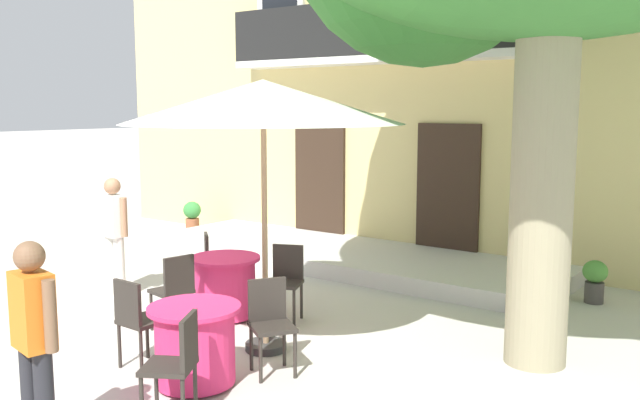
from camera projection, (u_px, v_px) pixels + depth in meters
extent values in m
plane|color=beige|center=(170.00, 327.00, 8.08)|extent=(120.00, 120.00, 0.00)
cube|color=#DBC67F|center=(437.00, 45.00, 13.24)|extent=(13.00, 4.00, 7.50)
cube|color=#332319|center=(320.00, 184.00, 12.75)|extent=(1.10, 0.08, 2.30)
cube|color=#332319|center=(448.00, 194.00, 11.22)|extent=(1.10, 0.08, 2.30)
cube|color=silver|center=(372.00, 60.00, 11.45)|extent=(5.60, 0.65, 0.12)
cube|color=black|center=(363.00, 27.00, 11.14)|extent=(5.60, 0.06, 0.90)
cylinder|color=#995638|center=(268.00, 55.00, 12.80)|extent=(0.27, 0.27, 0.25)
ellipsoid|color=#4C8E38|center=(268.00, 35.00, 12.75)|extent=(0.35, 0.35, 0.48)
cylinder|color=#47423D|center=(335.00, 50.00, 11.89)|extent=(0.26, 0.26, 0.28)
ellipsoid|color=#38843D|center=(335.00, 33.00, 11.85)|extent=(0.34, 0.34, 0.31)
cylinder|color=#995638|center=(414.00, 46.00, 10.99)|extent=(0.31, 0.31, 0.26)
ellipsoid|color=#4C8E38|center=(414.00, 26.00, 10.95)|extent=(0.41, 0.41, 0.37)
cylinder|color=slate|center=(506.00, 40.00, 10.08)|extent=(0.28, 0.28, 0.29)
ellipsoid|color=#2D7533|center=(507.00, 18.00, 10.04)|extent=(0.37, 0.37, 0.34)
cube|color=silver|center=(346.00, 256.00, 11.30)|extent=(7.12, 2.13, 0.25)
cylinder|color=gray|center=(541.00, 199.00, 6.75)|extent=(0.61, 0.61, 3.36)
cylinder|color=#E52D66|center=(195.00, 347.00, 6.36)|extent=(0.74, 0.74, 0.68)
cylinder|color=#E52D66|center=(194.00, 308.00, 6.31)|extent=(0.86, 0.86, 0.04)
cylinder|color=#2D2823|center=(196.00, 383.00, 6.41)|extent=(0.44, 0.44, 0.03)
cylinder|color=#2D2823|center=(156.00, 386.00, 5.83)|extent=(0.04, 0.04, 0.45)
cylinder|color=#2D2823|center=(195.00, 388.00, 5.79)|extent=(0.04, 0.04, 0.45)
cube|color=#2D2823|center=(168.00, 367.00, 5.61)|extent=(0.55, 0.55, 0.04)
cube|color=#2D2823|center=(189.00, 341.00, 5.56)|extent=(0.23, 0.35, 0.42)
cylinder|color=#2D2823|center=(295.00, 355.00, 6.54)|extent=(0.04, 0.04, 0.45)
cylinder|color=#2D2823|center=(261.00, 360.00, 6.43)|extent=(0.04, 0.04, 0.45)
cylinder|color=#2D2823|center=(284.00, 344.00, 6.86)|extent=(0.04, 0.04, 0.45)
cylinder|color=#2D2823|center=(251.00, 348.00, 6.74)|extent=(0.04, 0.04, 0.45)
cube|color=#2D2823|center=(273.00, 327.00, 6.61)|extent=(0.55, 0.55, 0.04)
cube|color=#2D2823|center=(267.00, 299.00, 6.75)|extent=(0.24, 0.34, 0.42)
cylinder|color=#2D2823|center=(147.00, 337.00, 7.07)|extent=(0.04, 0.04, 0.45)
cylinder|color=#2D2823|center=(169.00, 344.00, 6.87)|extent=(0.04, 0.04, 0.45)
cylinder|color=#2D2823|center=(120.00, 346.00, 6.81)|extent=(0.04, 0.04, 0.45)
cylinder|color=#2D2823|center=(141.00, 353.00, 6.60)|extent=(0.04, 0.04, 0.45)
cube|color=#2D2823|center=(143.00, 321.00, 6.80)|extent=(0.41, 0.41, 0.04)
cube|color=#2D2823|center=(127.00, 303.00, 6.63)|extent=(0.38, 0.05, 0.42)
cylinder|color=#E52D66|center=(225.00, 288.00, 8.42)|extent=(0.74, 0.74, 0.68)
cylinder|color=#E52D66|center=(225.00, 258.00, 8.37)|extent=(0.86, 0.86, 0.04)
cylinder|color=#2D2823|center=(226.00, 316.00, 8.47)|extent=(0.44, 0.44, 0.03)
cylinder|color=#2D2823|center=(294.00, 308.00, 8.06)|extent=(0.04, 0.04, 0.45)
cylinder|color=#2D2823|center=(266.00, 306.00, 8.14)|extent=(0.04, 0.04, 0.45)
cylinder|color=#2D2823|center=(301.00, 300.00, 8.39)|extent=(0.04, 0.04, 0.45)
cylinder|color=#2D2823|center=(275.00, 299.00, 8.47)|extent=(0.04, 0.04, 0.45)
cube|color=#2D2823|center=(284.00, 284.00, 8.23)|extent=(0.53, 0.53, 0.04)
cube|color=#2D2823|center=(288.00, 262.00, 8.38)|extent=(0.37, 0.19, 0.42)
cylinder|color=#2D2823|center=(233.00, 280.00, 9.36)|extent=(0.04, 0.04, 0.45)
cylinder|color=#2D2823|center=(235.00, 286.00, 9.04)|extent=(0.04, 0.04, 0.45)
cylinder|color=#2D2823|center=(207.00, 281.00, 9.29)|extent=(0.04, 0.04, 0.45)
cylinder|color=#2D2823|center=(209.00, 288.00, 8.96)|extent=(0.04, 0.04, 0.45)
cube|color=#2D2823|center=(221.00, 266.00, 9.13)|extent=(0.56, 0.56, 0.04)
cube|color=#2D2823|center=(207.00, 250.00, 9.06)|extent=(0.31, 0.28, 0.42)
cylinder|color=#2D2823|center=(151.00, 311.00, 7.94)|extent=(0.04, 0.04, 0.45)
cylinder|color=#2D2823|center=(177.00, 306.00, 8.17)|extent=(0.04, 0.04, 0.45)
cylinder|color=#2D2823|center=(167.00, 318.00, 7.70)|extent=(0.04, 0.04, 0.45)
cylinder|color=#2D2823|center=(193.00, 312.00, 7.92)|extent=(0.04, 0.04, 0.45)
cube|color=#2D2823|center=(171.00, 291.00, 7.90)|extent=(0.47, 0.47, 0.04)
cube|color=#2D2823|center=(179.00, 274.00, 7.74)|extent=(0.11, 0.38, 0.42)
cylinder|color=#997A56|center=(265.00, 232.00, 7.16)|extent=(0.06, 0.06, 2.55)
cylinder|color=#333333|center=(266.00, 346.00, 7.33)|extent=(0.44, 0.44, 0.08)
cone|color=silver|center=(263.00, 102.00, 6.97)|extent=(2.90, 2.90, 0.45)
cylinder|color=#995638|center=(193.00, 227.00, 13.79)|extent=(0.27, 0.27, 0.34)
ellipsoid|color=#38843D|center=(192.00, 210.00, 13.75)|extent=(0.35, 0.35, 0.34)
cylinder|color=#47423D|center=(594.00, 292.00, 9.07)|extent=(0.25, 0.25, 0.28)
ellipsoid|color=#4C8E38|center=(595.00, 271.00, 9.03)|extent=(0.32, 0.32, 0.29)
cylinder|color=#232328|center=(31.00, 400.00, 5.09)|extent=(0.14, 0.14, 0.84)
cube|color=orange|center=(33.00, 311.00, 4.94)|extent=(0.37, 0.28, 0.56)
sphere|color=brown|center=(29.00, 256.00, 4.88)|extent=(0.22, 0.22, 0.22)
cylinder|color=brown|center=(16.00, 305.00, 5.07)|extent=(0.09, 0.09, 0.52)
cylinder|color=brown|center=(50.00, 316.00, 4.81)|extent=(0.09, 0.09, 0.52)
cylinder|color=silver|center=(111.00, 266.00, 9.37)|extent=(0.14, 0.14, 0.84)
cylinder|color=silver|center=(120.00, 267.00, 9.27)|extent=(0.14, 0.14, 0.84)
cube|color=white|center=(113.00, 216.00, 9.22)|extent=(0.37, 0.26, 0.56)
sphere|color=#9E7051|center=(112.00, 186.00, 9.17)|extent=(0.22, 0.22, 0.22)
cylinder|color=#9E7051|center=(103.00, 214.00, 9.35)|extent=(0.09, 0.09, 0.52)
cylinder|color=#9E7051|center=(124.00, 217.00, 9.09)|extent=(0.09, 0.09, 0.52)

